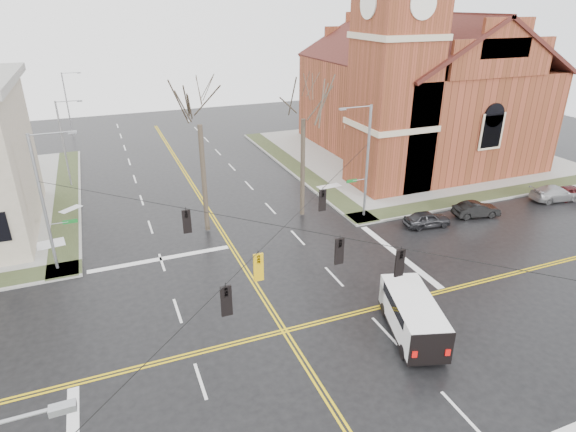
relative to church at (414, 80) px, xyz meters
name	(u,v)px	position (x,y,z in m)	size (l,w,h in m)	color
ground	(284,331)	(-24.76, -24.78, -8.43)	(120.00, 120.00, 0.00)	black
sidewalks	(284,330)	(-24.76, -24.78, -8.36)	(80.00, 80.00, 0.17)	gray
road_markings	(284,331)	(-24.76, -24.78, -8.43)	(100.00, 100.00, 0.01)	gold
church	(414,80)	(0.00, 0.00, 0.00)	(24.28, 27.48, 27.50)	brown
signal_pole_ne	(366,159)	(-13.44, -13.28, -3.48)	(2.75, 0.22, 9.00)	gray
signal_pole_nw	(46,200)	(-36.09, -13.28, -3.48)	(2.75, 0.22, 9.00)	gray
span_wires	(284,227)	(-24.76, -24.78, -2.23)	(23.02, 23.02, 0.03)	black
traffic_signals	(289,246)	(-24.76, -25.45, -2.98)	(8.21, 8.26, 1.30)	black
streetlight_north_a	(65,141)	(-35.42, 3.22, -3.97)	(2.30, 0.20, 8.00)	gray
streetlight_north_b	(68,102)	(-35.42, 23.22, -3.97)	(2.30, 0.20, 8.00)	gray
cargo_van	(411,312)	(-18.57, -27.30, -7.19)	(3.67, 5.90, 2.10)	white
parked_car_a	(427,219)	(-9.61, -16.71, -7.81)	(1.47, 3.65, 1.24)	black
parked_car_b	(476,210)	(-4.72, -16.66, -7.81)	(1.32, 3.79, 1.25)	black
parked_car_c	(556,193)	(4.30, -16.43, -7.77)	(1.86, 4.57, 1.33)	#97989A
parked_car_d	(572,192)	(5.90, -16.78, -7.80)	(1.49, 3.71, 1.26)	#4A1517
tree_nw_near	(199,117)	(-25.76, -11.17, 0.38)	(4.00, 4.00, 12.19)	#322820
tree_ne	(303,112)	(-17.85, -11.18, 0.09)	(4.00, 4.00, 11.78)	#322820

